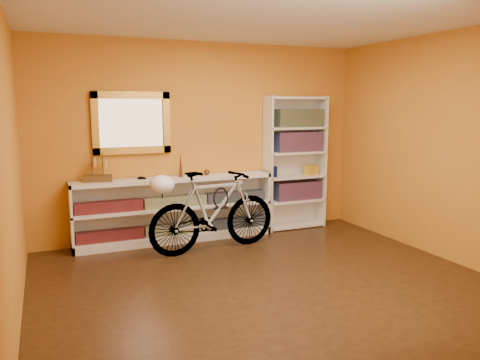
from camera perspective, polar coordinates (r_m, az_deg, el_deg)
name	(u,v)px	position (r m, az deg, el deg)	size (l,w,h in m)	color
floor	(267,284)	(4.87, 3.25, -12.40)	(4.50, 4.00, 0.01)	black
ceiling	(269,14)	(4.61, 3.56, 19.44)	(4.50, 4.00, 0.01)	silver
back_wall	(203,140)	(6.41, -4.51, 4.79)	(4.50, 0.01, 2.60)	#C4741D
left_wall	(8,166)	(4.11, -26.19, 1.50)	(0.01, 4.00, 2.60)	#C4741D
right_wall	(445,147)	(5.90, 23.53, 3.70)	(0.01, 4.00, 2.60)	#C4741D
gilt_mirror	(132,123)	(6.13, -12.95, 6.73)	(0.98, 0.06, 0.78)	brown
wall_socket	(263,211)	(6.88, 2.80, -3.75)	(0.09, 0.01, 0.09)	silver
console_unit	(175,209)	(6.23, -7.83, -3.53)	(2.60, 0.35, 0.85)	silver
cd_row_lower	(176,229)	(6.27, -7.73, -5.85)	(2.50, 0.13, 0.14)	black
cd_row_upper	(175,201)	(6.19, -7.81, -2.58)	(2.50, 0.13, 0.14)	navy
model_ship	(97,165)	(5.96, -16.86, 1.69)	(0.34, 0.13, 0.40)	#452D13
toy_car	(142,179)	(6.06, -11.77, 0.10)	(0.00, 0.00, 0.00)	black
bronze_ornament	(181,165)	(6.15, -7.18, 1.86)	(0.06, 0.06, 0.32)	#552F1D
decorative_orb	(207,172)	(6.27, -4.05, 0.93)	(0.08, 0.08, 0.08)	#552F1D
bookcase	(295,163)	(6.83, 6.65, 2.07)	(0.90, 0.30, 1.90)	silver
book_row_a	(297,190)	(6.91, 6.95, -1.25)	(0.70, 0.22, 0.26)	maroon
book_row_b	(298,142)	(6.82, 7.06, 4.63)	(0.70, 0.22, 0.28)	maroon
book_row_c	(299,118)	(6.81, 7.12, 7.44)	(0.70, 0.22, 0.25)	#16464F
travel_mug	(275,172)	(6.67, 4.22, 1.02)	(0.07, 0.07, 0.16)	navy
red_tin	(282,121)	(6.71, 5.11, 7.06)	(0.12, 0.12, 0.16)	maroon
yellow_bag	(311,170)	(6.93, 8.59, 1.20)	(0.19, 0.13, 0.15)	gold
bicycle	(214,211)	(5.76, -3.21, -3.74)	(1.70, 0.44, 1.00)	silver
helmet	(162,184)	(5.44, -9.40, -0.54)	(0.29, 0.28, 0.22)	white
u_lock	(221,198)	(5.78, -2.34, -2.18)	(0.20, 0.20, 0.02)	black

